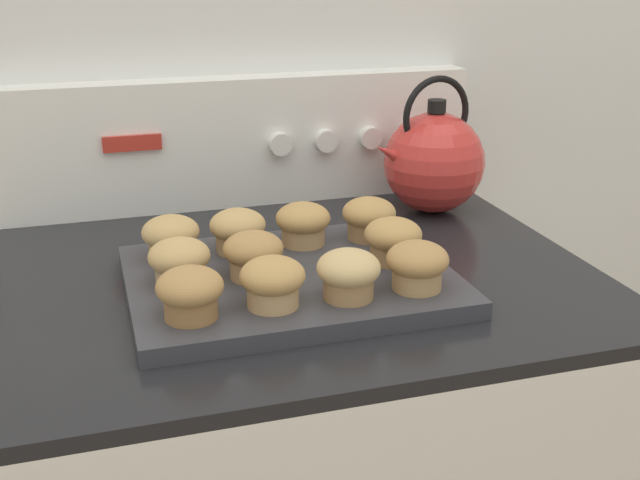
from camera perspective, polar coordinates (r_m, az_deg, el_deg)
wall_back at (r=1.35m, az=-6.40°, el=14.46°), size 8.00×0.05×2.40m
control_panel at (r=1.33m, az=-5.62°, el=6.99°), size 0.78×0.07×0.21m
muffin_pan at (r=1.01m, az=-2.16°, el=-2.89°), size 0.40×0.31×0.02m
muffin_r0_c0 at (r=0.89m, az=-9.22°, el=-3.69°), size 0.07×0.07×0.06m
muffin_r0_c1 at (r=0.90m, az=-3.39°, el=-2.95°), size 0.07×0.07×0.06m
muffin_r0_c2 at (r=0.92m, az=2.04°, el=-2.39°), size 0.07×0.07×0.06m
muffin_r0_c3 at (r=0.96m, az=6.94°, el=-1.75°), size 0.07×0.07×0.06m
muffin_r1_c0 at (r=0.97m, az=-9.96°, el=-1.50°), size 0.07×0.07×0.06m
muffin_r1_c1 at (r=0.98m, az=-4.75°, el=-1.00°), size 0.07×0.07×0.06m
muffin_r1_c3 at (r=1.03m, az=5.22°, el=0.04°), size 0.07×0.07×0.06m
muffin_r2_c0 at (r=1.06m, az=-10.56°, el=0.22°), size 0.07×0.07×0.06m
muffin_r2_c1 at (r=1.07m, az=-5.87°, el=0.73°), size 0.07×0.07×0.06m
muffin_r2_c2 at (r=1.09m, az=-1.21°, el=1.22°), size 0.07×0.07×0.06m
muffin_r2_c3 at (r=1.11m, az=3.50°, el=1.62°), size 0.07×0.07×0.06m
tea_kettle at (r=1.29m, az=8.05°, el=5.61°), size 0.20×0.16×0.22m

